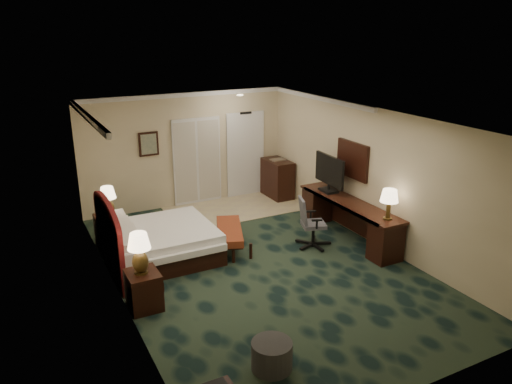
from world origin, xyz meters
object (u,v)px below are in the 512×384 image
nightstand_near (144,290)px  tv (329,174)px  desk (348,220)px  lamp_far (108,202)px  bed_bench (230,238)px  lamp_near (140,253)px  bed (162,243)px  minibar (277,179)px  nightstand_far (110,232)px  desk_chair (314,222)px  ottoman (272,355)px

nightstand_near → tv: size_ratio=0.59×
nightstand_near → desk: desk is taller
lamp_far → bed_bench: size_ratio=0.46×
nightstand_near → lamp_near: bearing=-157.3°
nightstand_near → lamp_far: lamp_far is taller
lamp_far → tv: size_ratio=0.60×
bed → lamp_far: lamp_far is taller
bed_bench → minibar: 3.32m
bed → lamp_far: (-0.75, 0.92, 0.65)m
nightstand_far → tv: (4.41, -1.08, 0.86)m
desk_chair → nightstand_far: bearing=172.6°
nightstand_far → lamp_near: size_ratio=0.98×
ottoman → tv: bearing=46.7°
bed_bench → tv: 2.56m
bed → nightstand_near: 1.75m
nightstand_far → minibar: minibar is taller
desk → desk_chair: 0.85m
bed_bench → desk_chair: size_ratio=1.31×
nightstand_far → lamp_near: bearing=-90.8°
lamp_near → minibar: lamp_near is taller
nightstand_far → desk: bearing=-22.3°
tv → nightstand_far: bearing=169.1°
bed → bed_bench: size_ratio=1.42×
bed → desk: bearing=-13.6°
bed → ottoman: bearing=-85.9°
bed → minibar: bearing=29.3°
lamp_near → desk: size_ratio=0.24×
tv → bed_bench: bearing=-174.9°
lamp_far → lamp_near: bearing=-91.2°
desk → tv: bearing=89.8°
nightstand_near → desk_chair: (3.58, 0.69, 0.21)m
ottoman → desk: (3.38, 2.86, 0.21)m
ottoman → desk: 4.43m
nightstand_near → bed_bench: 2.44m
desk_chair → minibar: desk_chair is taller
desk_chair → minibar: (0.86, 2.93, -0.03)m
bed_bench → minibar: bearing=65.3°
nightstand_near → nightstand_far: bearing=89.6°
nightstand_near → ottoman: (1.05, -2.17, -0.11)m
nightstand_far → nightstand_near: bearing=-90.4°
lamp_far → desk: lamp_far is taller
desk → nightstand_near: bearing=-171.2°
bed → lamp_near: lamp_near is taller
tv → desk_chair: 1.31m
nightstand_far → bed_bench: size_ratio=0.49×
ottoman → minibar: bearing=59.7°
tv → desk_chair: tv is taller
nightstand_near → desk_chair: 3.65m
bed_bench → ottoman: size_ratio=2.50×
desk → tv: 1.08m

